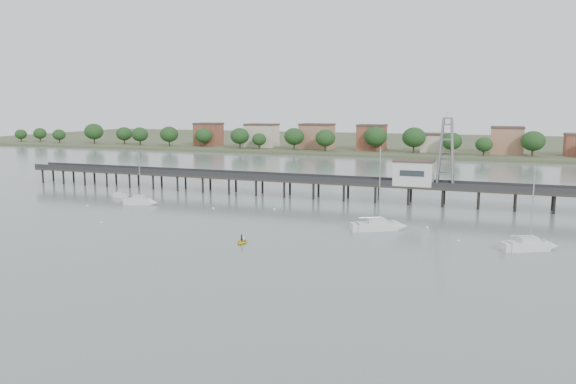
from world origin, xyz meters
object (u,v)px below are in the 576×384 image
pier (301,181)px  white_tender (120,195)px  yellow_dinghy (242,243)px  sailboat_c (385,226)px  sailboat_d (535,246)px  sailboat_b (143,202)px  lattice_tower (446,153)px

pier → white_tender: size_ratio=45.57×
yellow_dinghy → sailboat_c: bearing=35.8°
sailboat_d → white_tender: sailboat_d is taller
yellow_dinghy → sailboat_b: bearing=138.9°
sailboat_c → white_tender: sailboat_c is taller
white_tender → sailboat_c: bearing=-13.6°
sailboat_c → white_tender: 64.08m
lattice_tower → sailboat_d: (15.58, -32.68, -10.46)m
sailboat_b → yellow_dinghy: size_ratio=4.20×
lattice_tower → sailboat_c: bearing=-105.3°
sailboat_d → yellow_dinghy: sailboat_d is taller
pier → sailboat_c: size_ratio=10.15×
white_tender → yellow_dinghy: bearing=-36.0°
lattice_tower → white_tender: 72.47m
sailboat_b → yellow_dinghy: 40.81m
sailboat_c → white_tender: (-62.84, 12.56, -0.25)m
sailboat_b → sailboat_c: sailboat_c is taller
sailboat_d → pier: bearing=116.5°
lattice_tower → sailboat_d: bearing=-64.5°
pier → sailboat_b: 35.08m
sailboat_d → sailboat_c: bearing=137.4°
pier → sailboat_b: bearing=-143.4°
pier → sailboat_c: (24.13, -27.01, -3.16)m
pier → yellow_dinghy: bearing=-82.8°
pier → white_tender: pier is taller
sailboat_c → white_tender: bearing=139.7°
pier → sailboat_d: (47.08, -32.68, -3.15)m
pier → sailboat_d: sailboat_d is taller
sailboat_c → sailboat_d: sailboat_c is taller
pier → yellow_dinghy: size_ratio=56.18×
lattice_tower → sailboat_b: bearing=-160.7°
lattice_tower → yellow_dinghy: (-25.95, -43.96, -11.10)m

